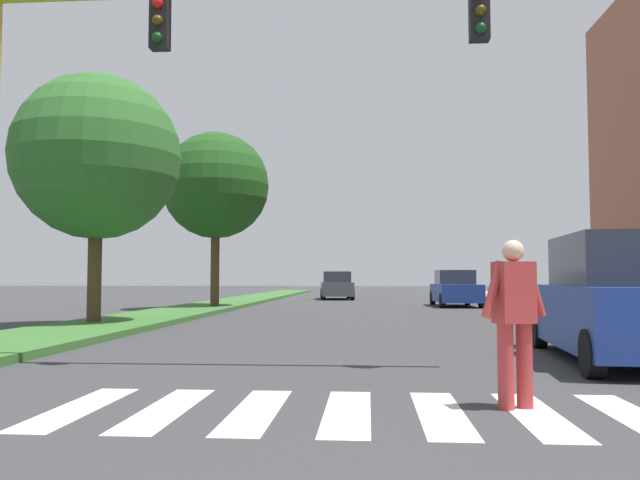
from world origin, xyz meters
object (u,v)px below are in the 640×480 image
object	(u,v)px
suv_crossing	(619,302)
tree_far	(216,186)
traffic_light_gantry	(156,73)
sedan_midblock	(455,289)
sedan_distant	(337,286)
pedestrian_performer	(514,315)
tree_mid	(97,157)

from	to	relation	value
suv_crossing	tree_far	bearing A→B (deg)	123.07
traffic_light_gantry	suv_crossing	xyz separation A→B (m)	(7.04, 1.20, -3.42)
tree_far	suv_crossing	world-z (taller)	tree_far
sedan_midblock	sedan_distant	distance (m)	10.84
tree_far	traffic_light_gantry	world-z (taller)	tree_far
pedestrian_performer	suv_crossing	bearing A→B (deg)	56.97
pedestrian_performer	sedan_distant	size ratio (longest dim) A/B	0.36
tree_mid	tree_far	distance (m)	9.58
tree_mid	pedestrian_performer	distance (m)	13.62
tree_mid	suv_crossing	size ratio (longest dim) A/B	1.39
sedan_midblock	pedestrian_performer	bearing A→B (deg)	-96.18
sedan_distant	suv_crossing	bearing A→B (deg)	-78.47
tree_mid	traffic_light_gantry	distance (m)	8.38
tree_mid	sedan_midblock	xyz separation A→B (m)	(11.17, 13.21, -3.75)
tree_mid	pedestrian_performer	bearing A→B (deg)	-48.70
pedestrian_performer	suv_crossing	distance (m)	4.48
sedan_midblock	tree_far	bearing A→B (deg)	-160.17
sedan_distant	traffic_light_gantry	bearing A→B (deg)	-92.39
tree_mid	sedan_midblock	world-z (taller)	tree_mid
tree_mid	tree_far	xyz separation A→B (m)	(0.93, 9.52, 0.58)
tree_far	suv_crossing	bearing A→B (deg)	-56.93
sedan_distant	sedan_midblock	bearing A→B (deg)	-57.29
suv_crossing	sedan_distant	xyz separation A→B (m)	(-5.80, 28.45, -0.16)
traffic_light_gantry	sedan_distant	xyz separation A→B (m)	(1.24, 29.65, -3.57)
traffic_light_gantry	pedestrian_performer	xyz separation A→B (m)	(4.60, -2.56, -3.42)
traffic_light_gantry	sedan_midblock	world-z (taller)	traffic_light_gantry
tree_mid	suv_crossing	xyz separation A→B (m)	(11.12, -6.12, -3.58)
tree_far	suv_crossing	size ratio (longest dim) A/B	1.52
tree_far	sedan_midblock	size ratio (longest dim) A/B	1.64
tree_far	traffic_light_gantry	size ratio (longest dim) A/B	0.83
tree_mid	sedan_distant	size ratio (longest dim) A/B	1.39
pedestrian_performer	suv_crossing	xyz separation A→B (m)	(2.44, 3.76, -0.00)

